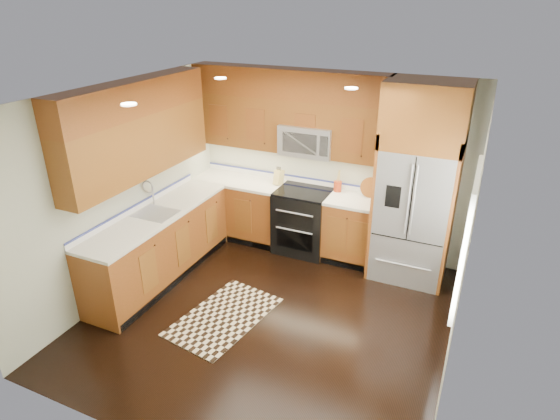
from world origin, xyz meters
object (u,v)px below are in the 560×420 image
at_px(range, 303,221).
at_px(refrigerator, 417,185).
at_px(rug, 224,316).
at_px(knife_block, 279,177).
at_px(utensil_crock, 338,184).

relative_size(range, refrigerator, 0.36).
xyz_separation_m(refrigerator, rug, (-1.79, -1.87, -1.30)).
distance_m(refrigerator, knife_block, 2.01).
bearing_deg(knife_block, range, -14.66).
xyz_separation_m(refrigerator, knife_block, (-1.99, 0.15, -0.25)).
xyz_separation_m(refrigerator, utensil_crock, (-1.11, 0.24, -0.25)).
distance_m(knife_block, utensil_crock, 0.88).
xyz_separation_m(range, refrigerator, (1.55, -0.04, 0.83)).
distance_m(range, utensil_crock, 0.76).
distance_m(rug, utensil_crock, 2.45).
height_order(range, refrigerator, refrigerator).
bearing_deg(refrigerator, knife_block, 175.60).
relative_size(rug, utensil_crock, 4.24).
xyz_separation_m(rug, utensil_crock, (0.68, 2.11, 1.04)).
bearing_deg(range, refrigerator, -1.40).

